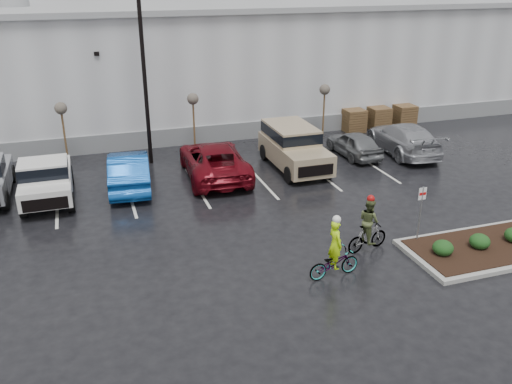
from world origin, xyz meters
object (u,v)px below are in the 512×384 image
object	(u,v)px
sapling_east	(325,93)
suv_tan	(295,148)
car_far_silver	(403,138)
cyclist_olive	(368,230)
sapling_west	(61,112)
pickup_white	(46,176)
sapling_mid	(193,102)
cyclist_hivis	(334,258)
pallet_stack_a	(354,120)
fire_lane_sign	(421,208)
pallet_stack_c	(404,116)
car_blue	(129,170)
car_grey	(354,144)
lamppost	(142,48)
pallet_stack_b	(379,118)
car_red	(214,160)

from	to	relation	value
sapling_east	suv_tan	bearing A→B (deg)	-129.98
car_far_silver	cyclist_olive	size ratio (longest dim) A/B	2.64
car_far_silver	sapling_west	bearing A→B (deg)	-6.26
sapling_west	pickup_white	xyz separation A→B (m)	(-0.83, -4.14, -1.75)
sapling_mid	cyclist_hivis	bearing A→B (deg)	-83.87
sapling_east	sapling_mid	bearing A→B (deg)	180.00
pallet_stack_a	car_far_silver	distance (m)	4.58
fire_lane_sign	pallet_stack_c	bearing A→B (deg)	59.28
pickup_white	pallet_stack_a	bearing A→B (deg)	16.53
fire_lane_sign	suv_tan	size ratio (longest dim) A/B	0.43
sapling_mid	pallet_stack_a	size ratio (longest dim) A/B	2.37
cyclist_olive	sapling_mid	bearing A→B (deg)	3.74
car_blue	car_grey	bearing A→B (deg)	-170.85
lamppost	cyclist_olive	xyz separation A→B (m)	(5.87, -11.65, -4.91)
pallet_stack_b	car_grey	bearing A→B (deg)	-132.75
pallet_stack_c	fire_lane_sign	distance (m)	16.07
pallet_stack_a	pallet_stack_b	xyz separation A→B (m)	(1.70, 0.00, 0.00)
sapling_east	pickup_white	world-z (taller)	sapling_east
pickup_white	suv_tan	bearing A→B (deg)	0.55
pallet_stack_a	cyclist_olive	size ratio (longest dim) A/B	0.64
pallet_stack_b	pickup_white	xyz separation A→B (m)	(-19.03, -5.14, 0.30)
sapling_west	pallet_stack_c	world-z (taller)	sapling_west
pallet_stack_b	pallet_stack_c	size ratio (longest dim) A/B	1.00
suv_tan	car_far_silver	distance (m)	6.45
car_red	sapling_east	bearing A→B (deg)	-149.07
cyclist_hivis	fire_lane_sign	bearing A→B (deg)	-80.23
lamppost	sapling_west	xyz separation A→B (m)	(-4.00, 1.00, -2.96)
cyclist_hivis	car_red	bearing A→B (deg)	2.00
pallet_stack_b	car_far_silver	bearing A→B (deg)	-104.21
sapling_west	pickup_white	size ratio (longest dim) A/B	0.62
pallet_stack_b	suv_tan	distance (m)	9.11
pickup_white	cyclist_olive	distance (m)	13.67
pallet_stack_c	car_grey	xyz separation A→B (m)	(-5.70, -4.22, -0.01)
suv_tan	cyclist_hivis	bearing A→B (deg)	-104.95
fire_lane_sign	car_grey	xyz separation A→B (m)	(2.50, 9.58, -0.74)
sapling_east	car_grey	distance (m)	3.83
pallet_stack_c	car_grey	world-z (taller)	pallet_stack_c
fire_lane_sign	car_blue	xyz separation A→B (m)	(-9.17, 8.77, -0.59)
sapling_east	car_red	world-z (taller)	sapling_east
lamppost	cyclist_hivis	size ratio (longest dim) A/B	4.29
fire_lane_sign	car_red	world-z (taller)	fire_lane_sign
car_red	car_far_silver	bearing A→B (deg)	-174.87
sapling_east	pallet_stack_b	bearing A→B (deg)	13.39
cyclist_hivis	cyclist_olive	xyz separation A→B (m)	(1.88, 1.22, 0.11)
pallet_stack_c	pickup_white	size ratio (longest dim) A/B	0.26
fire_lane_sign	car_red	xyz separation A→B (m)	(-5.21, 8.90, -0.59)
car_grey	cyclist_olive	world-z (taller)	cyclist_olive
sapling_mid	car_far_silver	distance (m)	11.29
sapling_west	cyclist_hivis	xyz separation A→B (m)	(7.99, -13.88, -2.06)
pallet_stack_c	cyclist_olive	distance (m)	17.00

